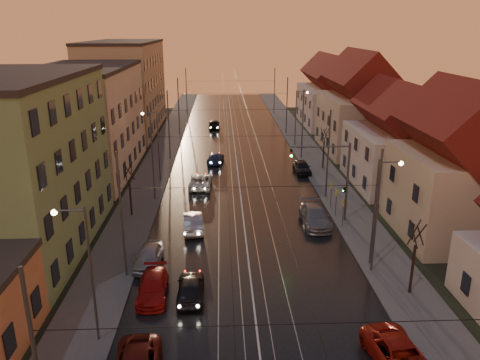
{
  "coord_description": "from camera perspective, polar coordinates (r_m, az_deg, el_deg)",
  "views": [
    {
      "loc": [
        -1.88,
        -20.08,
        16.57
      ],
      "look_at": [
        -0.18,
        21.84,
        2.75
      ],
      "focal_mm": 35.0,
      "sensor_mm": 36.0,
      "label": 1
    }
  ],
  "objects": [
    {
      "name": "catenary_pole_r_1",
      "position": [
        33.18,
        16.3,
        -3.87
      ],
      "size": [
        0.16,
        0.16,
        9.0
      ],
      "primitive_type": "cylinder",
      "color": "#595B60",
      "rests_on": "ground"
    },
    {
      "name": "bare_tree_1",
      "position": [
        32.01,
        20.4,
        -9.12
      ],
      "size": [
        1.09,
        1.09,
        5.11
      ],
      "color": "black",
      "rests_on": "ground"
    },
    {
      "name": "bare_tree_0",
      "position": [
        43.29,
        -13.27,
        -1.26
      ],
      "size": [
        1.09,
        1.09,
        5.11
      ],
      "color": "black",
      "rests_on": "ground"
    },
    {
      "name": "house_right_1",
      "position": [
        41.36,
        24.95,
        0.89
      ],
      "size": [
        8.67,
        10.2,
        10.8
      ],
      "color": "beige",
      "rests_on": "ground"
    },
    {
      "name": "street_lamp_3",
      "position": [
        68.0,
        7.09,
        8.19
      ],
      "size": [
        1.75,
        0.32,
        8.0
      ],
      "color": "#595B60",
      "rests_on": "ground"
    },
    {
      "name": "driving_car_1",
      "position": [
        40.07,
        -5.73,
        -5.13
      ],
      "size": [
        1.99,
        4.68,
        1.5
      ],
      "primitive_type": "imported",
      "rotation": [
        0.0,
        0.0,
        3.23
      ],
      "color": "gray",
      "rests_on": "ground"
    },
    {
      "name": "parked_right_1",
      "position": [
        41.48,
        9.12,
        -4.37
      ],
      "size": [
        2.25,
        5.48,
        1.59
      ],
      "primitive_type": "imported",
      "rotation": [
        0.0,
        0.0,
        0.01
      ],
      "color": "gray",
      "rests_on": "ground"
    },
    {
      "name": "catenary_pole_r_3",
      "position": [
        61.21,
        7.64,
        6.69
      ],
      "size": [
        0.16,
        0.16,
        9.0
      ],
      "primitive_type": "cylinder",
      "color": "#595B60",
      "rests_on": "ground"
    },
    {
      "name": "parked_left_2",
      "position": [
        31.26,
        -10.59,
        -12.7
      ],
      "size": [
        2.02,
        4.64,
        1.33
      ],
      "primitive_type": "imported",
      "rotation": [
        0.0,
        0.0,
        0.04
      ],
      "color": "#A21210",
      "rests_on": "ground"
    },
    {
      "name": "driving_car_2",
      "position": [
        50.58,
        -4.85,
        -0.14
      ],
      "size": [
        2.49,
        5.06,
        1.38
      ],
      "primitive_type": "imported",
      "rotation": [
        0.0,
        0.0,
        3.1
      ],
      "color": "silver",
      "rests_on": "ground"
    },
    {
      "name": "street_lamp_1",
      "position": [
        34.09,
        16.65,
        -2.62
      ],
      "size": [
        1.75,
        0.32,
        8.0
      ],
      "color": "#595B60",
      "rests_on": "ground"
    },
    {
      "name": "house_right_3",
      "position": [
        66.72,
        14.31,
        8.38
      ],
      "size": [
        9.18,
        14.28,
        11.5
      ],
      "color": "beige",
      "rests_on": "ground"
    },
    {
      "name": "parked_right_0",
      "position": [
        26.41,
        18.95,
        -19.78
      ],
      "size": [
        3.09,
        5.51,
        1.45
      ],
      "primitive_type": "imported",
      "rotation": [
        0.0,
        0.0,
        0.14
      ],
      "color": "#A91B10",
      "rests_on": "ground"
    },
    {
      "name": "apartment_left_1",
      "position": [
        38.82,
        -25.96,
        1.31
      ],
      "size": [
        10.0,
        18.0,
        13.0
      ],
      "primitive_type": "cube",
      "color": "#698A58",
      "rests_on": "ground"
    },
    {
      "name": "catenary_pole_r_4",
      "position": [
        75.79,
        5.73,
        8.97
      ],
      "size": [
        0.16,
        0.16,
        9.0
      ],
      "primitive_type": "cylinder",
      "color": "#595B60",
      "rests_on": "ground"
    },
    {
      "name": "apartment_left_2",
      "position": [
        57.28,
        -18.23,
        6.68
      ],
      "size": [
        10.0,
        20.0,
        12.0
      ],
      "primitive_type": "cube",
      "color": "#BAA990",
      "rests_on": "ground"
    },
    {
      "name": "catenary_pole_r_2",
      "position": [
        46.89,
        10.69,
        2.99
      ],
      "size": [
        0.16,
        0.16,
        9.0
      ],
      "primitive_type": "cylinder",
      "color": "#595B60",
      "rests_on": "ground"
    },
    {
      "name": "apartment_left_3",
      "position": [
        80.2,
        -13.78,
        10.86
      ],
      "size": [
        10.0,
        24.0,
        14.0
      ],
      "primitive_type": "cube",
      "color": "tan",
      "rests_on": "ground"
    },
    {
      "name": "house_right_4",
      "position": [
        84.05,
        10.86,
        10.02
      ],
      "size": [
        9.18,
        16.32,
        10.0
      ],
      "color": "silver",
      "rests_on": "ground"
    },
    {
      "name": "tram_rail_2",
      "position": [
        62.37,
        0.2,
        2.87
      ],
      "size": [
        0.06,
        120.0,
        0.03
      ],
      "primitive_type": "cube",
      "color": "gray",
      "rests_on": "road"
    },
    {
      "name": "street_lamp_0",
      "position": [
        26.01,
        -18.44,
        -9.49
      ],
      "size": [
        1.75,
        0.32,
        8.0
      ],
      "color": "#595B60",
      "rests_on": "ground"
    },
    {
      "name": "house_right_2",
      "position": [
        53.01,
        18.67,
        4.26
      ],
      "size": [
        9.18,
        12.24,
        9.2
      ],
      "color": "silver",
      "rests_on": "ground"
    },
    {
      "name": "driving_car_4",
      "position": [
        79.94,
        -3.16,
        6.81
      ],
      "size": [
        1.86,
        4.6,
        1.57
      ],
      "primitive_type": "imported",
      "rotation": [
        0.0,
        0.0,
        3.14
      ],
      "color": "black",
      "rests_on": "ground"
    },
    {
      "name": "sidewalk_left",
      "position": [
        62.83,
        -9.67,
        2.74
      ],
      "size": [
        4.0,
        120.0,
        0.15
      ],
      "primitive_type": "cube",
      "color": "#4C4C4C",
      "rests_on": "ground"
    },
    {
      "name": "bare_tree_2",
      "position": [
        57.22,
        10.17,
        3.69
      ],
      "size": [
        1.09,
        1.09,
        5.11
      ],
      "color": "black",
      "rests_on": "ground"
    },
    {
      "name": "tram_rail_1",
      "position": [
        62.32,
        -1.22,
        2.85
      ],
      "size": [
        0.06,
        120.0,
        0.03
      ],
      "primitive_type": "cube",
      "color": "gray",
      "rests_on": "road"
    },
    {
      "name": "catenary_pole_l_3",
      "position": [
        60.68,
        -8.69,
        6.54
      ],
      "size": [
        0.16,
        0.16,
        9.0
      ],
      "primitive_type": "cylinder",
      "color": "#595B60",
      "rests_on": "ground"
    },
    {
      "name": "parked_right_2",
      "position": [
        55.83,
        7.56,
        1.57
      ],
      "size": [
        1.9,
        4.33,
        1.45
      ],
      "primitive_type": "imported",
      "rotation": [
        0.0,
        0.0,
        0.04
      ],
      "color": "black",
      "rests_on": "ground"
    },
    {
      "name": "catenary_pole_l_1",
      "position": [
        32.2,
        -14.23,
        -4.38
      ],
      "size": [
        0.16,
        0.16,
        9.0
      ],
      "primitive_type": "cylinder",
      "color": "#595B60",
      "rests_on": "ground"
    },
    {
      "name": "sidewalk_right",
      "position": [
        63.43,
        8.57,
        2.94
      ],
      "size": [
        4.0,
        120.0,
        0.15
      ],
      "primitive_type": "cube",
      "color": "#4C4C4C",
      "rests_on": "ground"
    },
    {
      "name": "tram_rail_0",
      "position": [
        62.31,
        -2.53,
        2.84
      ],
      "size": [
        0.06,
        120.0,
        0.03
      ],
      "primitive_type": "cube",
      "color": "gray",
      "rests_on": "road"
    },
    {
      "name": "traffic_light_mast",
      "position": [
        41.12,
        11.68,
        0.91
      ],
      "size": [
        5.3,
        0.32,
        7.2
      ],
      "color": "#595B60",
      "rests_on": "ground"
    },
    {
      "name": "catenary_pole_l_2",
      "position": [
        46.2,
        -10.61,
        2.76
      ],
      "size": [
        0.16,
        0.16,
        9.0
      ],
      "primitive_type": "cylinder",
      "color": "#595B60",
      "rests_on": "ground"
    },
    {
      "name": "catenary_pole_r_5",
      "position": [
        93.46,
        4.21,
        10.75
      ],
      "size": [
        0.16,
        0.16,
        9.0
      ],
      "primitive_type": "cylinder",
      "color": "#595B60",
      "rests_on": "ground"
    },
    {
      "name": "road",
      "position": [
        62.35,
        -0.51,
        2.83
      ],
      "size": [
        16.0,
        120.0,
        0.04
      ],
      "primitive_type": "cube",
      "color": "black",
      "rests_on": "ground"
    },
    {
      "name": "driving_car_0",
      "position": [
        30.77,
        -6.04,
        -12.89
      ],
      "size": [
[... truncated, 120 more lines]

